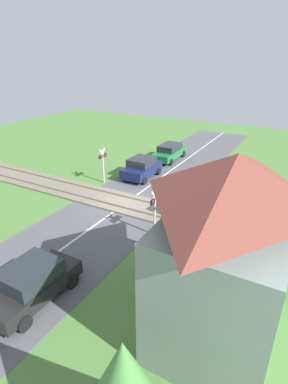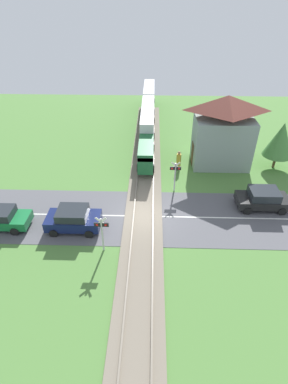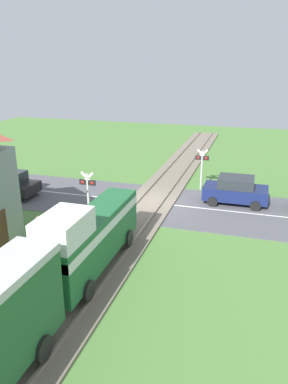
{
  "view_description": "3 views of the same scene",
  "coord_description": "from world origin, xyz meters",
  "px_view_note": "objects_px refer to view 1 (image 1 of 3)",
  "views": [
    {
      "loc": [
        15.11,
        9.9,
        8.92
      ],
      "look_at": [
        0.0,
        1.48,
        1.2
      ],
      "focal_mm": 28.0,
      "sensor_mm": 36.0,
      "label": 1
    },
    {
      "loc": [
        0.58,
        -17.36,
        14.23
      ],
      "look_at": [
        0.0,
        1.48,
        1.2
      ],
      "focal_mm": 28.0,
      "sensor_mm": 36.0,
      "label": 2
    },
    {
      "loc": [
        -5.77,
        20.41,
        8.1
      ],
      "look_at": [
        0.0,
        1.48,
        1.2
      ],
      "focal_mm": 35.0,
      "sensor_mm": 36.0,
      "label": 3
    }
  ],
  "objects_px": {
    "car_near_crossing": "(142,168)",
    "pedestrian_by_station": "(221,248)",
    "car_behind_queue": "(170,152)",
    "crossing_signal_east_approach": "(155,206)",
    "crossing_signal_west_approach": "(103,161)",
    "station_building": "(225,256)",
    "car_far_side": "(32,282)"
  },
  "relations": [
    {
      "from": "car_near_crossing",
      "to": "pedestrian_by_station",
      "type": "distance_m",
      "value": 11.8
    },
    {
      "from": "car_behind_queue",
      "to": "crossing_signal_east_approach",
      "type": "height_order",
      "value": "crossing_signal_east_approach"
    },
    {
      "from": "crossing_signal_west_approach",
      "to": "pedestrian_by_station",
      "type": "bearing_deg",
      "value": 63.02
    },
    {
      "from": "station_building",
      "to": "pedestrian_by_station",
      "type": "bearing_deg",
      "value": -165.69
    },
    {
      "from": "car_far_side",
      "to": "pedestrian_by_station",
      "type": "distance_m",
      "value": 8.44
    },
    {
      "from": "car_near_crossing",
      "to": "pedestrian_by_station",
      "type": "relative_size",
      "value": 2.17
    },
    {
      "from": "car_near_crossing",
      "to": "car_far_side",
      "type": "height_order",
      "value": "car_near_crossing"
    },
    {
      "from": "car_near_crossing",
      "to": "crossing_signal_west_approach",
      "type": "bearing_deg",
      "value": -41.02
    },
    {
      "from": "pedestrian_by_station",
      "to": "car_far_side",
      "type": "bearing_deg",
      "value": -44.23
    },
    {
      "from": "station_building",
      "to": "car_near_crossing",
      "type": "bearing_deg",
      "value": -140.45
    },
    {
      "from": "crossing_signal_west_approach",
      "to": "pedestrian_by_station",
      "type": "distance_m",
      "value": 12.2
    },
    {
      "from": "car_near_crossing",
      "to": "car_behind_queue",
      "type": "xyz_separation_m",
      "value": [
        -5.43,
        0.0,
        -0.06
      ]
    },
    {
      "from": "crossing_signal_east_approach",
      "to": "crossing_signal_west_approach",
      "type": "bearing_deg",
      "value": -125.13
    },
    {
      "from": "car_far_side",
      "to": "crossing_signal_east_approach",
      "type": "height_order",
      "value": "crossing_signal_east_approach"
    },
    {
      "from": "crossing_signal_east_approach",
      "to": "station_building",
      "type": "height_order",
      "value": "station_building"
    },
    {
      "from": "car_far_side",
      "to": "crossing_signal_east_approach",
      "type": "xyz_separation_m",
      "value": [
        -6.63,
        2.07,
        0.96
      ]
    },
    {
      "from": "car_far_side",
      "to": "station_building",
      "type": "bearing_deg",
      "value": 106.94
    },
    {
      "from": "car_far_side",
      "to": "pedestrian_by_station",
      "type": "bearing_deg",
      "value": 135.77
    },
    {
      "from": "car_near_crossing",
      "to": "station_building",
      "type": "height_order",
      "value": "station_building"
    },
    {
      "from": "crossing_signal_west_approach",
      "to": "crossing_signal_east_approach",
      "type": "relative_size",
      "value": 1.0
    },
    {
      "from": "crossing_signal_east_approach",
      "to": "station_building",
      "type": "distance_m",
      "value": 6.78
    },
    {
      "from": "car_behind_queue",
      "to": "crossing_signal_east_approach",
      "type": "xyz_separation_m",
      "value": [
        12.74,
        4.95,
        0.99
      ]
    },
    {
      "from": "car_behind_queue",
      "to": "station_building",
      "type": "bearing_deg",
      "value": 29.52
    },
    {
      "from": "car_near_crossing",
      "to": "car_far_side",
      "type": "relative_size",
      "value": 0.96
    },
    {
      "from": "car_near_crossing",
      "to": "pedestrian_by_station",
      "type": "xyz_separation_m",
      "value": [
        7.89,
        8.77,
        -0.06
      ]
    },
    {
      "from": "crossing_signal_west_approach",
      "to": "pedestrian_by_station",
      "type": "relative_size",
      "value": 1.59
    },
    {
      "from": "crossing_signal_west_approach",
      "to": "station_building",
      "type": "height_order",
      "value": "station_building"
    },
    {
      "from": "car_behind_queue",
      "to": "crossing_signal_west_approach",
      "type": "bearing_deg",
      "value": -14.83
    },
    {
      "from": "crossing_signal_east_approach",
      "to": "pedestrian_by_station",
      "type": "distance_m",
      "value": 3.99
    },
    {
      "from": "car_near_crossing",
      "to": "pedestrian_by_station",
      "type": "height_order",
      "value": "pedestrian_by_station"
    },
    {
      "from": "crossing_signal_east_approach",
      "to": "station_building",
      "type": "xyz_separation_m",
      "value": [
        4.53,
        4.83,
        1.43
      ]
    },
    {
      "from": "car_behind_queue",
      "to": "station_building",
      "type": "xyz_separation_m",
      "value": [
        17.27,
        9.78,
        2.41
      ]
    }
  ]
}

